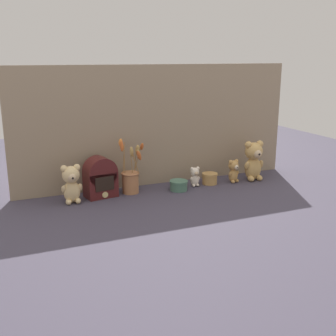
{
  "coord_description": "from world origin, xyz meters",
  "views": [
    {
      "loc": [
        -0.88,
        -2.09,
        0.74
      ],
      "look_at": [
        0.0,
        0.02,
        0.13
      ],
      "focal_mm": 45.0,
      "sensor_mm": 36.0,
      "label": 1
    }
  ],
  "objects_px": {
    "vintage_radio": "(100,178)",
    "decorative_tin_tall": "(179,185)",
    "teddy_bear_medium": "(71,183)",
    "teddy_bear_small": "(234,170)",
    "teddy_bear_large": "(254,160)",
    "flower_vase": "(131,177)",
    "decorative_tin_short": "(210,178)",
    "teddy_bear_tiny": "(195,176)"
  },
  "relations": [
    {
      "from": "decorative_tin_short",
      "to": "vintage_radio",
      "type": "bearing_deg",
      "value": 178.25
    },
    {
      "from": "vintage_radio",
      "to": "decorative_tin_tall",
      "type": "distance_m",
      "value": 0.44
    },
    {
      "from": "teddy_bear_small",
      "to": "decorative_tin_tall",
      "type": "relative_size",
      "value": 1.35
    },
    {
      "from": "teddy_bear_medium",
      "to": "decorative_tin_short",
      "type": "bearing_deg",
      "value": 1.42
    },
    {
      "from": "teddy_bear_large",
      "to": "vintage_radio",
      "type": "height_order",
      "value": "teddy_bear_large"
    },
    {
      "from": "teddy_bear_large",
      "to": "teddy_bear_tiny",
      "type": "relative_size",
      "value": 2.1
    },
    {
      "from": "vintage_radio",
      "to": "decorative_tin_tall",
      "type": "relative_size",
      "value": 2.13
    },
    {
      "from": "decorative_tin_short",
      "to": "teddy_bear_medium",
      "type": "bearing_deg",
      "value": -178.58
    },
    {
      "from": "teddy_bear_tiny",
      "to": "flower_vase",
      "type": "xyz_separation_m",
      "value": [
        -0.38,
        0.03,
        0.03
      ]
    },
    {
      "from": "teddy_bear_large",
      "to": "teddy_bear_small",
      "type": "xyz_separation_m",
      "value": [
        -0.14,
        0.0,
        -0.05
      ]
    },
    {
      "from": "teddy_bear_small",
      "to": "vintage_radio",
      "type": "distance_m",
      "value": 0.8
    },
    {
      "from": "teddy_bear_tiny",
      "to": "decorative_tin_short",
      "type": "relative_size",
      "value": 1.24
    },
    {
      "from": "teddy_bear_small",
      "to": "flower_vase",
      "type": "height_order",
      "value": "flower_vase"
    },
    {
      "from": "teddy_bear_large",
      "to": "teddy_bear_tiny",
      "type": "distance_m",
      "value": 0.39
    },
    {
      "from": "teddy_bear_small",
      "to": "decorative_tin_short",
      "type": "xyz_separation_m",
      "value": [
        -0.15,
        0.02,
        -0.04
      ]
    },
    {
      "from": "flower_vase",
      "to": "decorative_tin_short",
      "type": "bearing_deg",
      "value": -2.26
    },
    {
      "from": "vintage_radio",
      "to": "decorative_tin_tall",
      "type": "height_order",
      "value": "vintage_radio"
    },
    {
      "from": "flower_vase",
      "to": "teddy_bear_tiny",
      "type": "bearing_deg",
      "value": -3.82
    },
    {
      "from": "teddy_bear_large",
      "to": "vintage_radio",
      "type": "xyz_separation_m",
      "value": [
        -0.94,
        0.05,
        -0.02
      ]
    },
    {
      "from": "teddy_bear_small",
      "to": "decorative_tin_short",
      "type": "distance_m",
      "value": 0.16
    },
    {
      "from": "teddy_bear_medium",
      "to": "teddy_bear_small",
      "type": "relative_size",
      "value": 1.46
    },
    {
      "from": "teddy_bear_medium",
      "to": "decorative_tin_short",
      "type": "height_order",
      "value": "teddy_bear_medium"
    },
    {
      "from": "teddy_bear_medium",
      "to": "teddy_bear_tiny",
      "type": "xyz_separation_m",
      "value": [
        0.71,
        0.01,
        -0.05
      ]
    },
    {
      "from": "teddy_bear_tiny",
      "to": "decorative_tin_tall",
      "type": "relative_size",
      "value": 1.12
    },
    {
      "from": "teddy_bear_small",
      "to": "flower_vase",
      "type": "bearing_deg",
      "value": 176.16
    },
    {
      "from": "teddy_bear_medium",
      "to": "flower_vase",
      "type": "height_order",
      "value": "flower_vase"
    },
    {
      "from": "vintage_radio",
      "to": "decorative_tin_short",
      "type": "distance_m",
      "value": 0.66
    },
    {
      "from": "decorative_tin_short",
      "to": "decorative_tin_tall",
      "type": "bearing_deg",
      "value": -169.22
    },
    {
      "from": "teddy_bear_small",
      "to": "decorative_tin_tall",
      "type": "xyz_separation_m",
      "value": [
        -0.37,
        -0.02,
        -0.04
      ]
    },
    {
      "from": "teddy_bear_tiny",
      "to": "vintage_radio",
      "type": "xyz_separation_m",
      "value": [
        -0.55,
        0.03,
        0.05
      ]
    },
    {
      "from": "teddy_bear_large",
      "to": "teddy_bear_medium",
      "type": "height_order",
      "value": "teddy_bear_large"
    },
    {
      "from": "flower_vase",
      "to": "vintage_radio",
      "type": "distance_m",
      "value": 0.17
    },
    {
      "from": "teddy_bear_small",
      "to": "flower_vase",
      "type": "relative_size",
      "value": 0.46
    },
    {
      "from": "teddy_bear_large",
      "to": "flower_vase",
      "type": "height_order",
      "value": "flower_vase"
    },
    {
      "from": "decorative_tin_tall",
      "to": "decorative_tin_short",
      "type": "relative_size",
      "value": 1.11
    },
    {
      "from": "teddy_bear_tiny",
      "to": "decorative_tin_tall",
      "type": "height_order",
      "value": "teddy_bear_tiny"
    },
    {
      "from": "teddy_bear_large",
      "to": "decorative_tin_short",
      "type": "bearing_deg",
      "value": 174.69
    },
    {
      "from": "teddy_bear_tiny",
      "to": "flower_vase",
      "type": "relative_size",
      "value": 0.38
    },
    {
      "from": "teddy_bear_medium",
      "to": "flower_vase",
      "type": "distance_m",
      "value": 0.33
    },
    {
      "from": "teddy_bear_small",
      "to": "decorative_tin_tall",
      "type": "distance_m",
      "value": 0.37
    },
    {
      "from": "teddy_bear_large",
      "to": "teddy_bear_small",
      "type": "height_order",
      "value": "teddy_bear_large"
    },
    {
      "from": "teddy_bear_medium",
      "to": "teddy_bear_tiny",
      "type": "bearing_deg",
      "value": 1.11
    }
  ]
}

